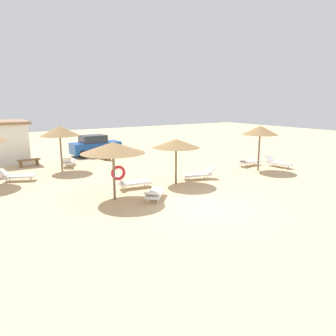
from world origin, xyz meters
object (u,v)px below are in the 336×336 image
at_px(bench_0, 105,155).
at_px(parked_car, 95,146).
at_px(bench_2, 29,161).
at_px(lounger_7, 249,162).
at_px(lounger_0, 16,176).
at_px(lounger_2, 278,162).
at_px(lounger_3, 155,193).
at_px(lounger_6, 132,182).
at_px(lounger_4, 69,162).
at_px(parasol_2, 260,130).
at_px(parasol_3, 113,148).
at_px(lounger_1, 199,174).
at_px(bench_1, 102,155).
at_px(parasol_1, 176,144).
at_px(parasol_4, 60,131).

distance_m(bench_0, parked_car, 2.25).
relative_size(bench_0, bench_2, 1.01).
bearing_deg(lounger_7, lounger_0, 163.14).
distance_m(lounger_2, lounger_3, 11.15).
xyz_separation_m(lounger_6, parked_car, (2.25, 10.88, 0.50)).
height_order(lounger_4, lounger_6, lounger_4).
xyz_separation_m(lounger_4, lounger_6, (0.97, -7.67, -0.00)).
height_order(lounger_0, lounger_6, lounger_6).
relative_size(parasol_2, lounger_7, 1.53).
distance_m(lounger_0, lounger_6, 6.93).
bearing_deg(parasol_2, parked_car, 119.79).
distance_m(lounger_4, lounger_6, 7.73).
distance_m(parasol_3, bench_0, 10.80).
bearing_deg(lounger_1, lounger_7, 11.67).
xyz_separation_m(lounger_2, parked_car, (-8.70, 11.53, 0.50)).
height_order(lounger_2, bench_0, lounger_2).
xyz_separation_m(lounger_4, bench_0, (3.11, 1.01, 0.02)).
height_order(lounger_2, lounger_4, lounger_4).
relative_size(lounger_6, bench_1, 1.27).
distance_m(parasol_3, lounger_7, 11.49).
height_order(lounger_2, bench_1, lounger_2).
height_order(parasol_3, bench_1, parasol_3).
bearing_deg(lounger_2, parasol_1, 179.17).
distance_m(parasol_4, bench_2, 3.98).
height_order(lounger_3, lounger_4, lounger_4).
xyz_separation_m(lounger_1, lounger_6, (-4.16, 0.40, 0.01)).
bearing_deg(bench_2, lounger_1, -52.20).
bearing_deg(parasol_3, parasol_1, 10.23).
relative_size(lounger_3, lounger_7, 0.96).
xyz_separation_m(lounger_0, parked_car, (7.00, 5.83, 0.50)).
bearing_deg(lounger_7, parasol_1, -170.12).
relative_size(lounger_0, lounger_6, 1.01).
bearing_deg(lounger_2, lounger_7, 135.71).
relative_size(parasol_4, lounger_0, 1.50).
relative_size(lounger_3, bench_2, 1.20).
distance_m(parasol_2, lounger_6, 9.21).
bearing_deg(parasol_4, bench_2, 116.20).
relative_size(parasol_1, bench_2, 1.68).
distance_m(parasol_1, parasol_4, 8.01).
xyz_separation_m(lounger_2, lounger_4, (-11.92, 8.32, 0.01)).
height_order(lounger_2, lounger_7, lounger_2).
xyz_separation_m(parasol_4, lounger_3, (1.76, -8.62, -2.30)).
relative_size(lounger_6, bench_0, 1.26).
xyz_separation_m(lounger_0, lounger_1, (8.92, -5.45, -0.01)).
bearing_deg(parasol_1, lounger_0, 142.12).
bearing_deg(bench_1, lounger_3, -100.63).
bearing_deg(parasol_4, parasol_2, -33.03).
bearing_deg(lounger_1, bench_2, 127.80).
height_order(parasol_4, lounger_1, parasol_4).
bearing_deg(lounger_0, parasol_3, -63.25).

